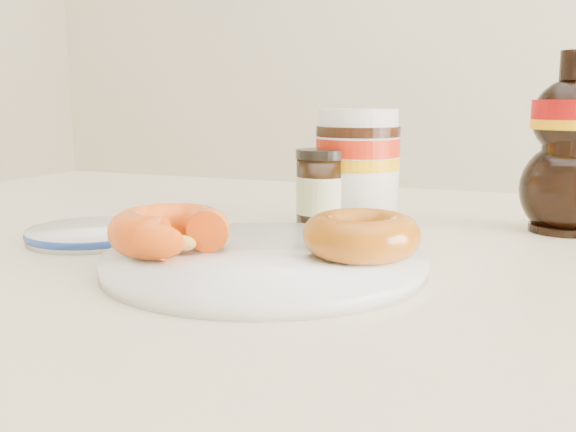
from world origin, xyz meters
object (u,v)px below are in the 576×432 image
at_px(dining_table, 353,339).
at_px(donut_bitten, 170,230).
at_px(donut_whole, 362,235).
at_px(blue_rim_saucer, 93,233).
at_px(dark_jar, 321,191).
at_px(plate, 265,260).
at_px(syrup_bottle, 570,143).
at_px(nutella_jar, 358,164).

bearing_deg(dining_table, donut_bitten, -139.52).
height_order(donut_whole, blue_rim_saucer, donut_whole).
xyz_separation_m(dining_table, dark_jar, (-0.06, 0.08, 0.13)).
height_order(dining_table, dark_jar, dark_jar).
height_order(donut_bitten, donut_whole, donut_bitten).
xyz_separation_m(dining_table, donut_whole, (0.02, -0.06, 0.11)).
height_order(plate, donut_bitten, donut_bitten).
relative_size(dining_table, syrup_bottle, 7.58).
bearing_deg(blue_rim_saucer, dining_table, 11.47).
bearing_deg(nutella_jar, donut_bitten, -112.81).
distance_m(dark_jar, blue_rim_saucer, 0.23).
relative_size(dining_table, dark_jar, 16.34).
distance_m(donut_whole, blue_rim_saucer, 0.28).
bearing_deg(dining_table, blue_rim_saucer, -168.53).
height_order(dining_table, blue_rim_saucer, blue_rim_saucer).
bearing_deg(donut_bitten, blue_rim_saucer, 141.72).
relative_size(donut_whole, syrup_bottle, 0.51).
relative_size(donut_bitten, dark_jar, 1.16).
distance_m(donut_bitten, donut_whole, 0.16).
bearing_deg(syrup_bottle, dark_jar, -158.83).
relative_size(dining_table, donut_bitten, 14.05).
xyz_separation_m(syrup_bottle, dark_jar, (-0.24, -0.09, -0.05)).
relative_size(nutella_jar, dark_jar, 1.48).
relative_size(syrup_bottle, dark_jar, 2.16).
distance_m(nutella_jar, dark_jar, 0.05).
relative_size(donut_whole, nutella_jar, 0.74).
xyz_separation_m(dining_table, blue_rim_saucer, (-0.25, -0.05, 0.09)).
bearing_deg(dark_jar, nutella_jar, 50.83).
xyz_separation_m(plate, nutella_jar, (0.02, 0.20, 0.06)).
bearing_deg(donut_whole, donut_bitten, -163.13).
relative_size(donut_bitten, syrup_bottle, 0.54).
bearing_deg(donut_bitten, dark_jar, 56.82).
height_order(donut_whole, syrup_bottle, syrup_bottle).
bearing_deg(plate, nutella_jar, 84.37).
height_order(dining_table, plate, plate).
relative_size(donut_whole, blue_rim_saucer, 0.73).
height_order(syrup_bottle, blue_rim_saucer, syrup_bottle).
bearing_deg(donut_whole, nutella_jar, 107.68).
bearing_deg(syrup_bottle, blue_rim_saucer, -152.49).
xyz_separation_m(donut_bitten, syrup_bottle, (0.30, 0.28, 0.06)).
xyz_separation_m(nutella_jar, blue_rim_saucer, (-0.22, -0.17, -0.06)).
bearing_deg(donut_whole, dark_jar, 120.91).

